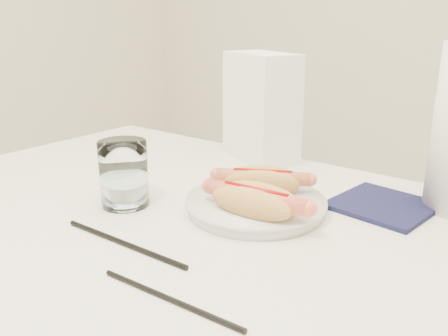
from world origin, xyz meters
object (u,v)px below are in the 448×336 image
Objects in this scene: table at (197,255)px; hotdog_left at (262,181)px; water_glass at (124,174)px; plate at (256,206)px; hotdog_right at (256,201)px; napkin_box at (261,107)px.

table is 7.93× the size of hotdog_left.
water_glass is at bearing -167.30° from hotdog_left.
plate is at bearing 60.12° from table.
table is 0.18m from water_glass.
plate is at bearing 119.40° from hotdog_right.
hotdog_left is 0.65× the size of napkin_box.
hotdog_right is 1.54× the size of water_glass.
napkin_box is at bearing 122.04° from plate.
table is 0.14m from hotdog_right.
water_glass is at bearing -149.95° from plate.
hotdog_right is at bearing -33.37° from napkin_box.
hotdog_left reaches higher than plate.
plate is 0.32m from napkin_box.
plate is 0.23m from water_glass.
napkin_box is at bearing 107.72° from table.
hotdog_left reaches higher than table.
napkin_box reaches higher than table.
hotdog_left is 0.10m from hotdog_right.
plate is at bearing -98.71° from hotdog_left.
water_glass is 0.38m from napkin_box.
hotdog_right is (0.03, -0.05, 0.03)m from plate.
water_glass reaches higher than hotdog_left.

